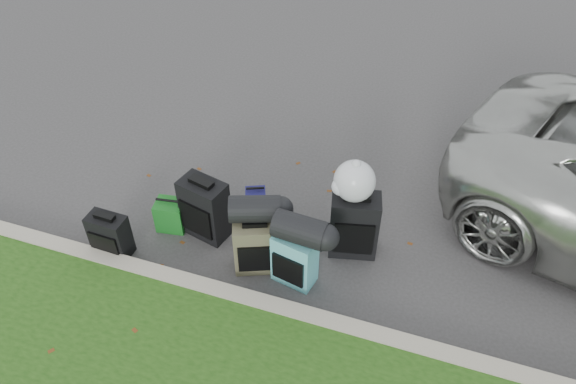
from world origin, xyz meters
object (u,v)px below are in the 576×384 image
(suitcase_large_black_left, at_px, (205,209))
(tote_navy, at_px, (256,199))
(tote_green, at_px, (171,215))
(suitcase_olive, at_px, (256,246))
(suitcase_large_black_right, at_px, (354,225))
(suitcase_teal, at_px, (295,259))
(suitcase_small_black, at_px, (110,235))

(suitcase_large_black_left, relative_size, tote_navy, 2.88)
(tote_green, bearing_deg, suitcase_olive, -21.01)
(suitcase_large_black_right, relative_size, tote_green, 2.08)
(suitcase_teal, xyz_separation_m, tote_navy, (-0.80, 0.91, -0.18))
(suitcase_large_black_left, relative_size, suitcase_olive, 1.17)
(suitcase_large_black_left, xyz_separation_m, suitcase_olive, (0.73, -0.30, -0.05))
(suitcase_olive, xyz_separation_m, tote_green, (-1.15, 0.24, -0.13))
(suitcase_large_black_left, bearing_deg, suitcase_large_black_right, 22.80)
(suitcase_large_black_left, height_order, tote_green, suitcase_large_black_left)
(suitcase_large_black_right, bearing_deg, suitcase_small_black, -173.88)
(suitcase_large_black_left, height_order, suitcase_teal, suitcase_large_black_left)
(suitcase_olive, height_order, tote_navy, suitcase_olive)
(suitcase_olive, bearing_deg, suitcase_large_black_right, 9.08)
(suitcase_small_black, height_order, tote_navy, suitcase_small_black)
(tote_green, bearing_deg, suitcase_small_black, -136.58)
(suitcase_large_black_left, distance_m, suitcase_large_black_right, 1.67)
(suitcase_small_black, height_order, suitcase_teal, suitcase_teal)
(tote_navy, bearing_deg, suitcase_olive, -91.16)
(suitcase_teal, height_order, suitcase_large_black_right, suitcase_large_black_right)
(suitcase_small_black, xyz_separation_m, suitcase_olive, (1.58, 0.32, 0.05))
(suitcase_teal, bearing_deg, suitcase_small_black, -160.81)
(suitcase_teal, relative_size, tote_green, 1.67)
(suitcase_large_black_right, bearing_deg, tote_green, 175.42)
(suitcase_olive, bearing_deg, suitcase_teal, -27.53)
(tote_navy, bearing_deg, suitcase_teal, -71.87)
(suitcase_teal, bearing_deg, tote_green, -178.86)
(suitcase_olive, distance_m, tote_navy, 0.96)
(suitcase_olive, xyz_separation_m, suitcase_large_black_right, (0.92, 0.57, 0.07))
(suitcase_large_black_right, bearing_deg, suitcase_large_black_left, 175.85)
(suitcase_small_black, relative_size, suitcase_olive, 0.83)
(suitcase_teal, relative_size, suitcase_large_black_right, 0.80)
(suitcase_large_black_left, xyz_separation_m, suitcase_large_black_right, (1.65, 0.27, 0.02))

